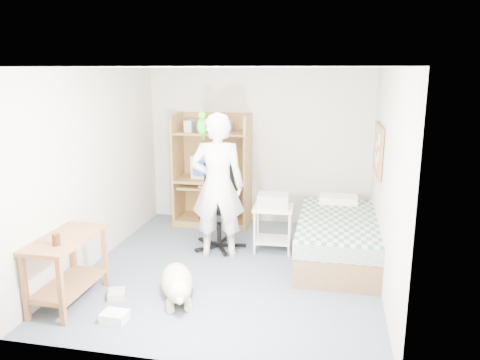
{
  "coord_description": "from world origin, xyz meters",
  "views": [
    {
      "loc": [
        1.2,
        -5.4,
        2.48
      ],
      "look_at": [
        -0.0,
        0.49,
        1.05
      ],
      "focal_mm": 35.0,
      "sensor_mm": 36.0,
      "label": 1
    }
  ],
  "objects": [
    {
      "name": "floor",
      "position": [
        0.0,
        0.0,
        0.0
      ],
      "size": [
        4.0,
        4.0,
        0.0
      ],
      "primitive_type": "plane",
      "color": "#4A5565",
      "rests_on": "ground"
    },
    {
      "name": "wall_back",
      "position": [
        0.0,
        2.0,
        1.25
      ],
      "size": [
        3.6,
        0.02,
        2.5
      ],
      "primitive_type": "cube",
      "color": "beige",
      "rests_on": "floor"
    },
    {
      "name": "wall_right",
      "position": [
        1.8,
        0.0,
        1.25
      ],
      "size": [
        0.02,
        4.0,
        2.5
      ],
      "primitive_type": "cube",
      "color": "beige",
      "rests_on": "floor"
    },
    {
      "name": "wall_left",
      "position": [
        -1.8,
        0.0,
        1.25
      ],
      "size": [
        0.02,
        4.0,
        2.5
      ],
      "primitive_type": "cube",
      "color": "beige",
      "rests_on": "floor"
    },
    {
      "name": "ceiling",
      "position": [
        0.0,
        0.0,
        2.5
      ],
      "size": [
        3.6,
        4.0,
        0.02
      ],
      "primitive_type": "cube",
      "color": "white",
      "rests_on": "wall_back"
    },
    {
      "name": "computer_hutch",
      "position": [
        -0.7,
        1.74,
        0.82
      ],
      "size": [
        1.2,
        0.63,
        1.8
      ],
      "color": "brown",
      "rests_on": "floor"
    },
    {
      "name": "bed",
      "position": [
        1.3,
        0.62,
        0.29
      ],
      "size": [
        1.02,
        2.02,
        0.66
      ],
      "color": "brown",
      "rests_on": "floor"
    },
    {
      "name": "side_desk",
      "position": [
        -1.55,
        -1.2,
        0.49
      ],
      "size": [
        0.5,
        1.0,
        0.75
      ],
      "color": "brown",
      "rests_on": "floor"
    },
    {
      "name": "corkboard",
      "position": [
        1.77,
        0.9,
        1.45
      ],
      "size": [
        0.04,
        0.94,
        0.66
      ],
      "color": "#8F6540",
      "rests_on": "wall_right"
    },
    {
      "name": "office_chair",
      "position": [
        -0.35,
        0.73,
        0.42
      ],
      "size": [
        0.66,
        0.66,
        1.17
      ],
      "rotation": [
        0.0,
        0.0,
        0.15
      ],
      "color": "black",
      "rests_on": "floor"
    },
    {
      "name": "person",
      "position": [
        -0.29,
        0.42,
        0.97
      ],
      "size": [
        0.77,
        0.57,
        1.95
      ],
      "primitive_type": "imported",
      "rotation": [
        0.0,
        0.0,
        3.3
      ],
      "color": "white",
      "rests_on": "floor"
    },
    {
      "name": "parrot",
      "position": [
        -0.49,
        0.43,
        1.78
      ],
      "size": [
        0.14,
        0.25,
        0.39
      ],
      "rotation": [
        0.0,
        0.0,
        0.15
      ],
      "color": "#1B9816",
      "rests_on": "person"
    },
    {
      "name": "dog",
      "position": [
        -0.43,
        -0.88,
        0.18
      ],
      "size": [
        0.6,
        1.04,
        0.41
      ],
      "rotation": [
        0.0,
        0.0,
        0.39
      ],
      "color": "#CCBA89",
      "rests_on": "floor"
    },
    {
      "name": "printer_cart",
      "position": [
        0.42,
        0.72,
        0.43
      ],
      "size": [
        0.55,
        0.45,
        0.64
      ],
      "rotation": [
        0.0,
        0.0,
        0.04
      ],
      "color": "silver",
      "rests_on": "floor"
    },
    {
      "name": "printer",
      "position": [
        0.42,
        0.72,
        0.73
      ],
      "size": [
        0.43,
        0.34,
        0.18
      ],
      "primitive_type": "cube",
      "rotation": [
        0.0,
        0.0,
        0.04
      ],
      "color": "#A8A8A3",
      "rests_on": "printer_cart"
    },
    {
      "name": "crt_monitor",
      "position": [
        -0.81,
        1.75,
        0.96
      ],
      "size": [
        0.42,
        0.44,
        0.37
      ],
      "rotation": [
        0.0,
        0.0,
        -0.07
      ],
      "color": "beige",
      "rests_on": "computer_hutch"
    },
    {
      "name": "keyboard",
      "position": [
        -0.66,
        1.58,
        0.67
      ],
      "size": [
        0.46,
        0.2,
        0.03
      ],
      "primitive_type": "cube",
      "rotation": [
        0.0,
        0.0,
        0.1
      ],
      "color": "beige",
      "rests_on": "computer_hutch"
    },
    {
      "name": "pencil_cup",
      "position": [
        -0.36,
        1.65,
        0.82
      ],
      "size": [
        0.08,
        0.08,
        0.12
      ],
      "primitive_type": "cylinder",
      "color": "yellow",
      "rests_on": "computer_hutch"
    },
    {
      "name": "drink_glass",
      "position": [
        -1.5,
        -1.43,
        0.81
      ],
      "size": [
        0.08,
        0.08,
        0.12
      ],
      "primitive_type": "cylinder",
      "color": "#3E1D0A",
      "rests_on": "side_desk"
    },
    {
      "name": "floor_box_a",
      "position": [
        -0.89,
        -1.48,
        0.05
      ],
      "size": [
        0.25,
        0.2,
        0.1
      ],
      "primitive_type": "cube",
      "rotation": [
        0.0,
        0.0,
        -0.02
      ],
      "color": "white",
      "rests_on": "floor"
    },
    {
      "name": "floor_box_b",
      "position": [
        -1.1,
        -1.0,
        0.04
      ],
      "size": [
        0.25,
        0.27,
        0.08
      ],
      "primitive_type": "cube",
      "rotation": [
        0.0,
        0.0,
        0.37
      ],
      "color": "#B0B1AC",
      "rests_on": "floor"
    }
  ]
}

